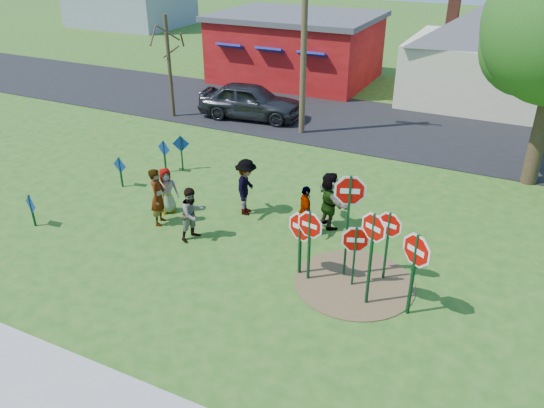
{
  "coord_description": "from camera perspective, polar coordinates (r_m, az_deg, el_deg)",
  "views": [
    {
      "loc": [
        7.56,
        -12.33,
        8.41
      ],
      "look_at": [
        1.44,
        0.29,
        1.07
      ],
      "focal_mm": 35.0,
      "sensor_mm": 36.0,
      "label": 1
    }
  ],
  "objects": [
    {
      "name": "stop_sign_a",
      "position": [
        13.94,
        3.07,
        -2.97
      ],
      "size": [
        1.04,
        0.37,
        2.0
      ],
      "rotation": [
        0.0,
        0.0,
        -0.33
      ],
      "color": "#103C1F",
      "rests_on": "ground"
    },
    {
      "name": "stop_sign_f",
      "position": [
        12.75,
        15.2,
        -5.41
      ],
      "size": [
        0.98,
        0.6,
        2.39
      ],
      "rotation": [
        0.0,
        0.0,
        -0.54
      ],
      "color": "#103C1F",
      "rests_on": "ground"
    },
    {
      "name": "stop_sign_c",
      "position": [
        12.73,
        10.77,
        -3.67
      ],
      "size": [
        0.91,
        0.43,
        2.7
      ],
      "rotation": [
        0.0,
        0.0,
        -0.43
      ],
      "color": "#103C1F",
      "rests_on": "ground"
    },
    {
      "name": "person_b",
      "position": [
        16.93,
        -12.16,
        0.77
      ],
      "size": [
        0.65,
        0.79,
        1.88
      ],
      "primitive_type": "imported",
      "rotation": [
        0.0,
        0.0,
        1.9
      ],
      "color": "#236759",
      "rests_on": "ground"
    },
    {
      "name": "stop_sign_b",
      "position": [
        13.51,
        8.31,
        0.31
      ],
      "size": [
        1.06,
        0.41,
        3.13
      ],
      "rotation": [
        0.0,
        0.0,
        0.36
      ],
      "color": "#103C1F",
      "rests_on": "ground"
    },
    {
      "name": "person_c",
      "position": [
        15.96,
        -8.58,
        -1.05
      ],
      "size": [
        0.85,
        0.97,
        1.68
      ],
      "primitive_type": "imported",
      "rotation": [
        0.0,
        0.0,
        1.27
      ],
      "color": "brown",
      "rests_on": "ground"
    },
    {
      "name": "bare_tree_west",
      "position": [
        26.54,
        -11.11,
        15.72
      ],
      "size": [
        1.8,
        1.8,
        4.88
      ],
      "color": "#382819",
      "rests_on": "ground"
    },
    {
      "name": "person_e",
      "position": [
        16.03,
        3.62,
        -0.74
      ],
      "size": [
        0.85,
        1.01,
        1.62
      ],
      "primitive_type": "imported",
      "rotation": [
        0.0,
        0.0,
        2.15
      ],
      "color": "#4B2952",
      "rests_on": "ground"
    },
    {
      "name": "person_d",
      "position": [
        17.17,
        -2.79,
        1.83
      ],
      "size": [
        1.0,
        1.37,
        1.9
      ],
      "primitive_type": "imported",
      "rotation": [
        0.0,
        0.0,
        1.83
      ],
      "color": "#333338",
      "rests_on": "ground"
    },
    {
      "name": "blue_diamond_a",
      "position": [
        18.15,
        -24.48,
        -0.31
      ],
      "size": [
        0.63,
        0.23,
        1.1
      ],
      "rotation": [
        0.0,
        0.0,
        -0.32
      ],
      "color": "#103C1F",
      "rests_on": "ground"
    },
    {
      "name": "blue_diamond_d",
      "position": [
        20.72,
        -9.74,
        5.89
      ],
      "size": [
        0.6,
        0.29,
        1.41
      ],
      "rotation": [
        0.0,
        0.0,
        0.43
      ],
      "color": "#103C1F",
      "rests_on": "ground"
    },
    {
      "name": "dirt_patch",
      "position": [
        14.43,
        8.83,
        -8.34
      ],
      "size": [
        3.2,
        3.2,
        0.03
      ],
      "primitive_type": "cylinder",
      "color": "brown",
      "rests_on": "ground"
    },
    {
      "name": "red_building",
      "position": [
        33.64,
        2.65,
        16.55
      ],
      "size": [
        9.4,
        7.69,
        3.9
      ],
      "color": "maroon",
      "rests_on": "ground"
    },
    {
      "name": "stop_sign_e",
      "position": [
        13.65,
        8.95,
        -4.28
      ],
      "size": [
        0.94,
        0.36,
        1.9
      ],
      "rotation": [
        0.0,
        0.0,
        0.35
      ],
      "color": "#103C1F",
      "rests_on": "ground"
    },
    {
      "name": "ground",
      "position": [
        16.73,
        -4.87,
        -2.67
      ],
      "size": [
        120.0,
        120.0,
        0.0
      ],
      "primitive_type": "plane",
      "color": "#275919",
      "rests_on": "ground"
    },
    {
      "name": "utility_pole",
      "position": [
        23.5,
        3.48,
        17.94
      ],
      "size": [
        2.07,
        0.43,
        8.51
      ],
      "rotation": [
        0.0,
        0.0,
        0.15
      ],
      "color": "#4C3823",
      "rests_on": "ground"
    },
    {
      "name": "person_f",
      "position": [
        16.48,
        6.21,
        0.43
      ],
      "size": [
        1.62,
        1.57,
        1.85
      ],
      "primitive_type": "imported",
      "rotation": [
        0.0,
        0.0,
        2.39
      ],
      "color": "#20512E",
      "rests_on": "ground"
    },
    {
      "name": "person_a",
      "position": [
        17.66,
        -11.3,
        1.44
      ],
      "size": [
        0.87,
        0.9,
        1.55
      ],
      "primitive_type": "imported",
      "rotation": [
        0.0,
        0.0,
        0.87
      ],
      "color": "navy",
      "rests_on": "ground"
    },
    {
      "name": "sidewalk",
      "position": [
        12.39,
        -22.73,
        -17.6
      ],
      "size": [
        22.0,
        1.8,
        0.08
      ],
      "primitive_type": "cube",
      "color": "#9E9E99",
      "rests_on": "ground"
    },
    {
      "name": "road",
      "position": [
        26.37,
        7.95,
        8.8
      ],
      "size": [
        120.0,
        7.5,
        0.04
      ],
      "primitive_type": "cube",
      "color": "black",
      "rests_on": "ground"
    },
    {
      "name": "stop_sign_d",
      "position": [
        13.94,
        12.43,
        -2.74
      ],
      "size": [
        0.94,
        0.2,
        2.14
      ],
      "rotation": [
        0.0,
        0.0,
        -0.19
      ],
      "color": "#103C1F",
      "rests_on": "ground"
    },
    {
      "name": "blue_diamond_b",
      "position": [
        19.85,
        -16.02,
        3.67
      ],
      "size": [
        0.62,
        0.1,
        1.16
      ],
      "rotation": [
        0.0,
        0.0,
        -0.14
      ],
      "color": "#103C1F",
      "rests_on": "ground"
    },
    {
      "name": "cream_house",
      "position": [
        30.89,
        22.49,
        15.4
      ],
      "size": [
        9.4,
        9.4,
        6.5
      ],
      "color": "beige",
      "rests_on": "ground"
    },
    {
      "name": "suv",
      "position": [
        26.35,
        -2.34,
        11.03
      ],
      "size": [
        5.26,
        2.66,
        1.72
      ],
      "primitive_type": "imported",
      "rotation": [
        0.0,
        0.0,
        1.7
      ],
      "color": "#2D2D32",
      "rests_on": "road"
    },
    {
      "name": "blue_diamond_c",
      "position": [
        20.67,
        -11.52,
        5.45
      ],
      "size": [
        0.63,
        0.15,
        1.29
      ],
      "rotation": [
        0.0,
        0.0,
        -0.21
      ],
      "color": "#103C1F",
      "rests_on": "ground"
    },
    {
      "name": "stop_sign_g",
      "position": [
        13.64,
        4.08,
        -2.92
      ],
      "size": [
        0.99,
        0.2,
        2.18
      ],
      "rotation": [
        0.0,
        0.0,
        -0.19
      ],
      "color": "#103C1F",
      "rests_on": "ground"
    }
  ]
}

